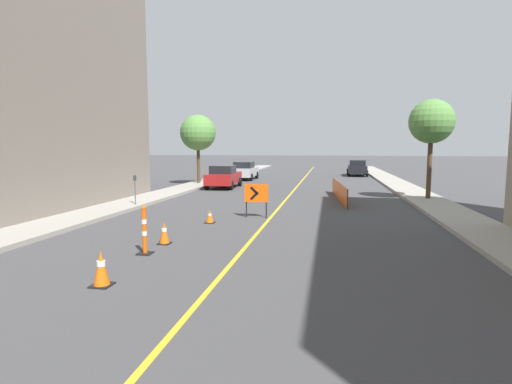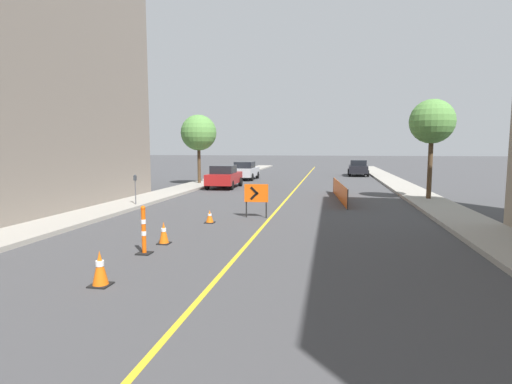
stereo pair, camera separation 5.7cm
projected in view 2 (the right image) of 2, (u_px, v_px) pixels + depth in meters
The scene contains 15 objects.
lane_stripe at pixel (293, 191), 25.80m from camera, with size 0.12×67.92×0.01m.
sidewalk_left at pixel (185, 188), 27.15m from camera, with size 2.07×67.92×0.16m.
sidewalk_right at pixel (413, 193), 24.43m from camera, with size 2.07×67.92×0.16m.
traffic_cone_fourth at pixel (100, 268), 8.18m from camera, with size 0.41×0.41×0.74m.
traffic_cone_fifth at pixel (164, 233), 11.76m from camera, with size 0.36×0.36×0.66m.
traffic_cone_farthest at pixel (210, 217), 15.03m from camera, with size 0.36×0.36×0.49m.
delineator_post_rear at pixel (144, 233), 10.61m from camera, with size 0.37×0.37×1.30m.
arrow_barricade_primary at pixel (256, 195), 16.08m from camera, with size 0.97×0.13×1.36m.
safety_mesh_fence at pixel (339, 191), 21.72m from camera, with size 0.65×7.23×0.94m.
parked_car_curb_near at pixel (224, 177), 28.07m from camera, with size 1.98×4.37×1.59m.
parked_car_curb_mid at pixel (245, 171), 35.28m from camera, with size 1.93×4.31×1.59m.
parked_car_curb_far at pixel (358, 168), 40.07m from camera, with size 1.96×4.37×1.59m.
parking_meter_near_curb at pixel (135, 183), 18.77m from camera, with size 0.12×0.11×1.41m.
street_tree_left_near at pixel (199, 133), 29.94m from camera, with size 2.67×2.67×5.12m.
street_tree_right_near at pixel (432, 122), 20.63m from camera, with size 2.29×2.29×5.16m.
Camera 2 is at (2.38, 8.31, 2.83)m, focal length 28.00 mm.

